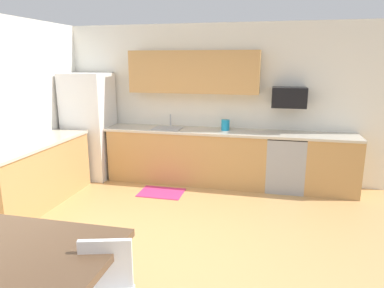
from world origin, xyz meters
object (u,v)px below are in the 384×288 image
(microwave, at_px, (289,97))
(kettle, at_px, (225,126))
(oven_range, at_px, (285,162))
(dining_table, at_px, (23,254))
(refrigerator, at_px, (90,126))

(microwave, xyz_separation_m, kettle, (-1.01, -0.05, -0.49))
(oven_range, height_order, dining_table, oven_range)
(refrigerator, distance_m, oven_range, 3.49)
(microwave, xyz_separation_m, dining_table, (-2.00, -3.85, -0.82))
(microwave, height_order, kettle, microwave)
(dining_table, height_order, kettle, kettle)
(refrigerator, height_order, kettle, refrigerator)
(oven_range, height_order, microwave, microwave)
(dining_table, xyz_separation_m, kettle, (0.99, 3.80, 0.33))
(kettle, bearing_deg, microwave, 2.84)
(oven_range, relative_size, dining_table, 0.65)
(microwave, bearing_deg, refrigerator, -177.02)
(refrigerator, distance_m, dining_table, 3.96)
(refrigerator, relative_size, dining_table, 1.34)
(oven_range, xyz_separation_m, dining_table, (-2.00, -3.75, 0.24))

